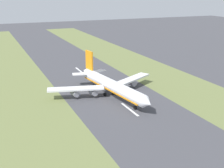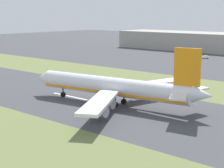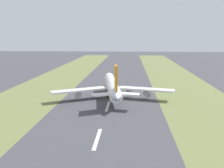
% 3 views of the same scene
% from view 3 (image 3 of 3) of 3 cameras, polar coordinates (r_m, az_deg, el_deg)
% --- Properties ---
extents(ground_plane, '(800.00, 800.00, 0.00)m').
position_cam_3_polar(ground_plane, '(144.72, -0.24, -2.70)').
color(ground_plane, '#424247').
extents(grass_median_west, '(40.00, 600.00, 0.01)m').
position_cam_3_polar(grass_median_west, '(154.62, -17.13, -2.31)').
color(grass_median_west, olive).
rests_on(grass_median_west, ground).
extents(grass_median_east, '(40.00, 600.00, 0.01)m').
position_cam_3_polar(grass_median_east, '(148.43, 17.38, -2.86)').
color(grass_median_east, olive).
rests_on(grass_median_east, ground).
extents(centreline_dash_near, '(1.20, 18.00, 0.01)m').
position_cam_3_polar(centreline_dash_near, '(87.44, -3.22, -11.79)').
color(centreline_dash_near, silver).
rests_on(centreline_dash_near, ground).
extents(centreline_dash_mid, '(1.20, 18.00, 0.01)m').
position_cam_3_polar(centreline_dash_mid, '(125.15, -0.93, -4.83)').
color(centreline_dash_mid, silver).
rests_on(centreline_dash_mid, ground).
extents(centreline_dash_far, '(1.20, 18.00, 0.01)m').
position_cam_3_polar(centreline_dash_far, '(163.95, 0.27, -1.12)').
color(centreline_dash_far, silver).
rests_on(centreline_dash_far, ground).
extents(airplane_main_jet, '(63.53, 67.12, 20.20)m').
position_cam_3_polar(airplane_main_jet, '(141.29, 0.05, -0.53)').
color(airplane_main_jet, white).
rests_on(airplane_main_jet, ground).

